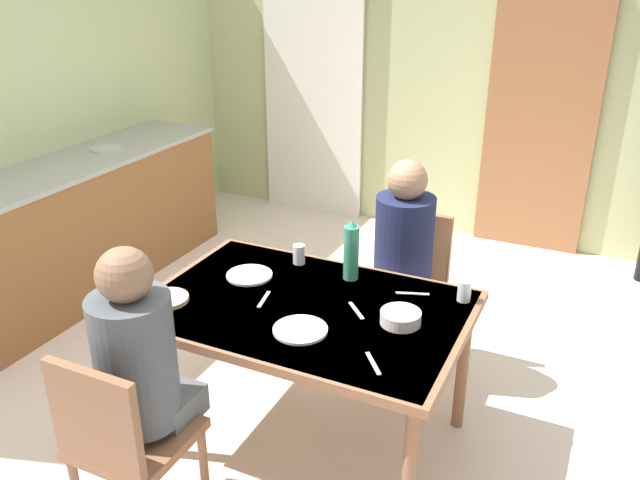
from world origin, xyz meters
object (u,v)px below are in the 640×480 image
Objects in this scene: kitchen_counter at (78,227)px; person_near_diner at (138,356)px; person_far_diner at (403,244)px; chair_far_diner at (408,283)px; water_bottle_green_near at (351,251)px; serving_bowl_center at (401,318)px; chair_near_diner at (122,440)px; dining_table at (305,318)px.

person_near_diner is (1.74, -1.43, 0.33)m from kitchen_counter.
chair_far_diner is at bearing -90.00° from person_far_diner.
chair_far_diner is at bearing 69.92° from person_near_diner.
water_bottle_green_near is 0.47m from serving_bowl_center.
person_far_diner is 0.40m from water_bottle_green_near.
water_bottle_green_near reaches higher than serving_bowl_center.
person_near_diner is (-0.55, -1.51, 0.28)m from chair_far_diner.
chair_far_diner is 0.86m from serving_bowl_center.
serving_bowl_center is at bearing -40.04° from water_bottle_green_near.
kitchen_counter is at bearing 169.11° from water_bottle_green_near.
chair_near_diner is 1.28m from water_bottle_green_near.
water_bottle_green_near reaches higher than chair_far_diner.
chair_far_diner reaches higher than serving_bowl_center.
chair_near_diner is at bearing -110.17° from water_bottle_green_near.
person_near_diner reaches higher than chair_far_diner.
chair_near_diner is at bearing 69.92° from person_far_diner.
kitchen_counter is at bearing 138.10° from chair_near_diner.
kitchen_counter is 3.13× the size of person_far_diner.
serving_bowl_center is (0.21, -0.80, 0.26)m from chair_far_diner.
kitchen_counter is 2.77× the size of chair_near_diner.
person_far_diner is at bearing 69.92° from chair_near_diner.
water_bottle_green_near is (2.16, -0.42, 0.42)m from kitchen_counter.
person_near_diner reaches higher than water_bottle_green_near.
chair_far_diner is (2.29, 0.09, 0.05)m from kitchen_counter.
person_near_diner reaches higher than serving_bowl_center.
water_bottle_green_near is at bearing 76.12° from dining_table.
chair_far_diner is 1.64m from person_near_diner.
water_bottle_green_near is (-0.13, -0.50, 0.37)m from chair_far_diner.
chair_far_diner is 1.13× the size of person_near_diner.
dining_table is 1.81× the size of person_near_diner.
dining_table is at bearing 63.62° from person_near_diner.
person_far_diner is (0.55, 1.38, 0.00)m from person_near_diner.
dining_table is at bearing 72.91° from person_far_diner.
water_bottle_green_near is (0.42, 1.01, 0.09)m from person_near_diner.
person_near_diner is at bearing -112.63° from water_bottle_green_near.
dining_table is 1.81× the size of person_far_diner.
kitchen_counter is 2.34m from chair_near_diner.
serving_bowl_center is at bearing 43.10° from person_near_diner.
person_far_diner is at bearing 108.00° from serving_bowl_center.
chair_far_diner is at bearing 75.61° from dining_table.
person_far_diner is (-0.00, -0.14, 0.28)m from chair_far_diner.
water_bottle_green_near is (0.08, 0.32, 0.21)m from dining_table.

